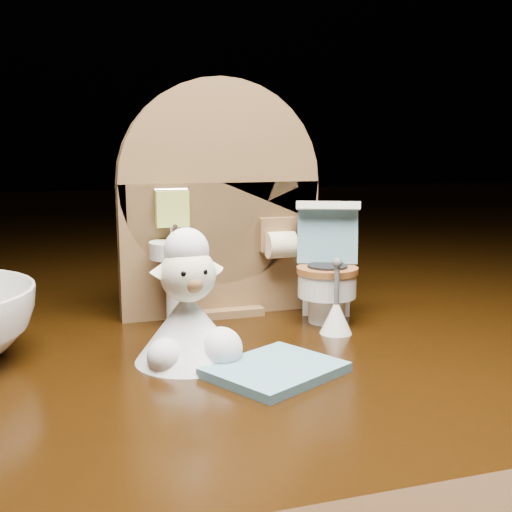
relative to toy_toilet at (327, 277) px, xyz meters
The scene contains 5 objects.
backdrop_panel 0.08m from the toy_toilet, 150.69° to the left, with size 0.13×0.05×0.15m.
toy_toilet is the anchor object (origin of this frame).
bath_mat 0.11m from the toy_toilet, 127.01° to the right, with size 0.06×0.05×0.00m, color #5A8999.
toilet_brush 0.04m from the toy_toilet, 103.50° to the right, with size 0.02×0.02×0.05m.
plush_lamb 0.11m from the toy_toilet, 151.72° to the right, with size 0.05×0.05×0.07m.
Camera 1 is at (-0.10, -0.33, 0.11)m, focal length 45.00 mm.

